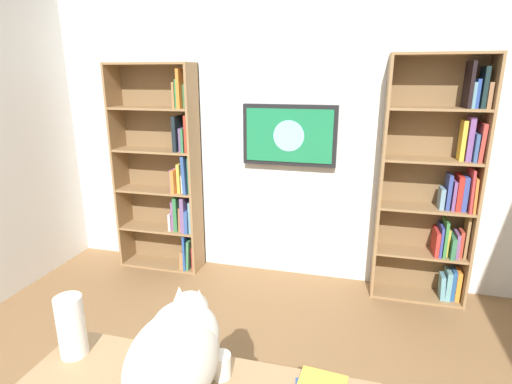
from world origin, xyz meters
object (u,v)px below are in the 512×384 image
cat (177,350)px  paper_towel_roll (71,326)px  bookshelf_left (438,187)px  bookshelf_right (168,174)px  coffee_mug (221,365)px  wall_mounted_tv (289,135)px

cat → paper_towel_roll: bearing=-9.2°
bookshelf_left → bookshelf_right: 2.39m
cat → paper_towel_roll: size_ratio=2.17×
coffee_mug → paper_towel_roll: bearing=2.7°
cat → coffee_mug: cat is taller
bookshelf_right → paper_towel_roll: 2.31m
paper_towel_roll → coffee_mug: bearing=-177.3°
bookshelf_right → wall_mounted_tv: (-1.15, -0.08, 0.40)m
bookshelf_left → paper_towel_roll: bearing=51.9°
bookshelf_left → paper_towel_roll: 2.81m
wall_mounted_tv → paper_towel_roll: wall_mounted_tv is taller
bookshelf_right → paper_towel_roll: (-0.66, 2.21, -0.09)m
bookshelf_left → cat: bookshelf_left is taller
wall_mounted_tv → cat: (-0.02, 2.38, -0.44)m
paper_towel_roll → bookshelf_right: bearing=-73.4°
bookshelf_left → paper_towel_roll: (1.73, 2.21, -0.12)m
bookshelf_left → cat: 2.60m
bookshelf_right → cat: 2.58m
cat → paper_towel_roll: 0.52m
bookshelf_left → bookshelf_right: bookshelf_left is taller
cat → coffee_mug: bearing=-137.1°
paper_towel_roll → cat: bearing=170.8°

